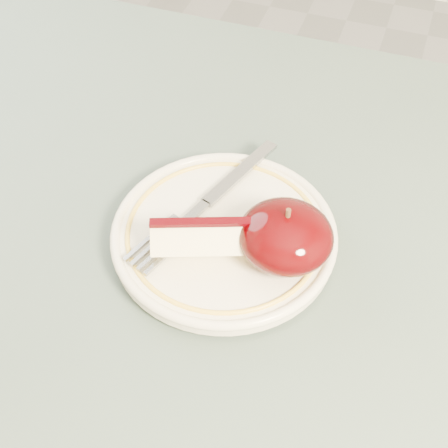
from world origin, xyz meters
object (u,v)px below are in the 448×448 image
(plate, at_px, (224,234))
(fork, at_px, (205,204))
(table, at_px, (200,393))
(apple_half, at_px, (286,236))

(plate, xyz_separation_m, fork, (-0.03, 0.02, 0.01))
(table, xyz_separation_m, apple_half, (0.04, 0.10, 0.13))
(plate, bearing_deg, apple_half, -7.80)
(table, distance_m, fork, 0.17)
(table, height_order, apple_half, apple_half)
(plate, bearing_deg, fork, 140.67)
(apple_half, bearing_deg, table, -114.47)
(table, relative_size, apple_half, 11.27)
(table, xyz_separation_m, plate, (-0.01, 0.10, 0.10))
(table, xyz_separation_m, fork, (-0.04, 0.12, 0.11))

